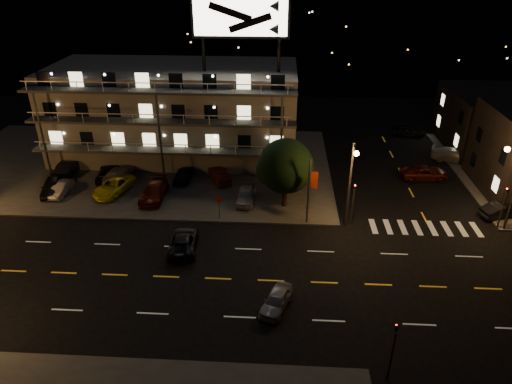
# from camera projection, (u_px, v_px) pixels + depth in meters

# --- Properties ---
(ground) EXTENTS (140.00, 140.00, 0.00)m
(ground) POSITION_uv_depth(u_px,v_px,m) (245.00, 280.00, 34.44)
(ground) COLOR black
(ground) RESTS_ON ground
(curb_nw) EXTENTS (44.00, 24.00, 0.15)m
(curb_nw) POSITION_uv_depth(u_px,v_px,m) (138.00, 165.00, 52.77)
(curb_nw) COLOR #3A3937
(curb_nw) RESTS_ON ground
(motel) EXTENTS (28.00, 13.80, 18.10)m
(motel) POSITION_uv_depth(u_px,v_px,m) (176.00, 111.00, 53.52)
(motel) COLOR gray
(motel) RESTS_ON ground
(side_bldg_back) EXTENTS (14.06, 12.00, 7.00)m
(side_bldg_back) POSITION_uv_depth(u_px,v_px,m) (506.00, 121.00, 55.95)
(side_bldg_back) COLOR black
(side_bldg_back) RESTS_ON ground
(hill_backdrop) EXTENTS (120.00, 25.00, 24.00)m
(hill_backdrop) POSITION_uv_depth(u_px,v_px,m) (242.00, 11.00, 90.01)
(hill_backdrop) COLOR black
(hill_backdrop) RESTS_ON ground
(streetlight_nc) EXTENTS (0.44, 1.92, 8.00)m
(streetlight_nc) POSITION_uv_depth(u_px,v_px,m) (351.00, 178.00, 38.68)
(streetlight_nc) COLOR #2D2D30
(streetlight_nc) RESTS_ON ground
(signal_nw) EXTENTS (0.20, 0.27, 4.60)m
(signal_nw) POSITION_uv_depth(u_px,v_px,m) (353.00, 199.00, 40.27)
(signal_nw) COLOR #2D2D30
(signal_nw) RESTS_ON ground
(signal_sw) EXTENTS (0.20, 0.27, 4.60)m
(signal_sw) POSITION_uv_depth(u_px,v_px,m) (393.00, 346.00, 25.28)
(signal_sw) COLOR #2D2D30
(signal_sw) RESTS_ON ground
(signal_ne) EXTENTS (0.27, 0.20, 4.60)m
(signal_ne) POSITION_uv_depth(u_px,v_px,m) (504.00, 203.00, 39.60)
(signal_ne) COLOR #2D2D30
(signal_ne) RESTS_ON ground
(banner_north) EXTENTS (0.83, 0.16, 6.40)m
(banner_north) POSITION_uv_depth(u_px,v_px,m) (309.00, 190.00, 39.98)
(banner_north) COLOR #2D2D30
(banner_north) RESTS_ON ground
(stop_sign) EXTENTS (0.91, 0.11, 2.61)m
(stop_sign) POSITION_uv_depth(u_px,v_px,m) (219.00, 203.00, 41.35)
(stop_sign) COLOR #2D2D30
(stop_sign) RESTS_ON ground
(tree) EXTENTS (5.39, 5.19, 6.79)m
(tree) POSITION_uv_depth(u_px,v_px,m) (285.00, 168.00, 42.31)
(tree) COLOR black
(tree) RESTS_ON curb_nw
(lot_car_0) EXTENTS (2.68, 4.70, 1.51)m
(lot_car_0) POSITION_uv_depth(u_px,v_px,m) (52.00, 186.00, 46.17)
(lot_car_0) COLOR black
(lot_car_0) RESTS_ON curb_nw
(lot_car_1) EXTENTS (1.35, 3.74, 1.23)m
(lot_car_1) POSITION_uv_depth(u_px,v_px,m) (61.00, 189.00, 45.94)
(lot_car_1) COLOR gray
(lot_car_1) RESTS_ON curb_nw
(lot_car_2) EXTENTS (3.66, 5.55, 1.42)m
(lot_car_2) POSITION_uv_depth(u_px,v_px,m) (114.00, 186.00, 46.22)
(lot_car_2) COLOR yellow
(lot_car_2) RESTS_ON curb_nw
(lot_car_3) EXTENTS (2.19, 5.22, 1.50)m
(lot_car_3) POSITION_uv_depth(u_px,v_px,m) (154.00, 192.00, 45.10)
(lot_car_3) COLOR #51150B
(lot_car_3) RESTS_ON curb_nw
(lot_car_4) EXTENTS (1.82, 4.32, 1.46)m
(lot_car_4) POSITION_uv_depth(u_px,v_px,m) (246.00, 195.00, 44.59)
(lot_car_4) COLOR gray
(lot_car_4) RESTS_ON curb_nw
(lot_car_5) EXTENTS (1.66, 4.52, 1.48)m
(lot_car_5) POSITION_uv_depth(u_px,v_px,m) (69.00, 167.00, 50.25)
(lot_car_5) COLOR black
(lot_car_5) RESTS_ON curb_nw
(lot_car_6) EXTENTS (2.87, 4.89, 1.28)m
(lot_car_6) POSITION_uv_depth(u_px,v_px,m) (108.00, 173.00, 49.14)
(lot_car_6) COLOR black
(lot_car_6) RESTS_ON curb_nw
(lot_car_7) EXTENTS (3.02, 5.14, 1.40)m
(lot_car_7) POSITION_uv_depth(u_px,v_px,m) (119.00, 174.00, 48.88)
(lot_car_7) COLOR gray
(lot_car_7) RESTS_ON curb_nw
(lot_car_8) EXTENTS (1.85, 4.08, 1.36)m
(lot_car_8) POSITION_uv_depth(u_px,v_px,m) (184.00, 174.00, 48.86)
(lot_car_8) COLOR black
(lot_car_8) RESTS_ON curb_nw
(lot_car_9) EXTENTS (3.05, 4.50, 1.40)m
(lot_car_9) POSITION_uv_depth(u_px,v_px,m) (220.00, 175.00, 48.57)
(lot_car_9) COLOR #51150B
(lot_car_9) RESTS_ON curb_nw
(side_car_0) EXTENTS (4.50, 2.63, 1.40)m
(side_car_0) POSITION_uv_depth(u_px,v_px,m) (503.00, 211.00, 42.21)
(side_car_0) COLOR black
(side_car_0) RESTS_ON ground
(side_car_1) EXTENTS (5.30, 2.75, 1.43)m
(side_car_1) POSITION_uv_depth(u_px,v_px,m) (425.00, 173.00, 49.39)
(side_car_1) COLOR #51150B
(side_car_1) RESTS_ON ground
(side_car_2) EXTENTS (5.69, 3.84, 1.53)m
(side_car_2) POSITION_uv_depth(u_px,v_px,m) (455.00, 155.00, 53.43)
(side_car_2) COLOR gray
(side_car_2) RESTS_ON ground
(side_car_3) EXTENTS (4.45, 2.43, 1.43)m
(side_car_3) POSITION_uv_depth(u_px,v_px,m) (408.00, 131.00, 60.88)
(side_car_3) COLOR black
(side_car_3) RESTS_ON ground
(road_car_east) EXTENTS (2.63, 3.96, 1.25)m
(road_car_east) POSITION_uv_depth(u_px,v_px,m) (276.00, 300.00, 31.50)
(road_car_east) COLOR gray
(road_car_east) RESTS_ON ground
(road_car_west) EXTENTS (2.66, 5.06, 1.36)m
(road_car_west) POSITION_uv_depth(u_px,v_px,m) (183.00, 241.00, 37.80)
(road_car_west) COLOR black
(road_car_west) RESTS_ON ground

